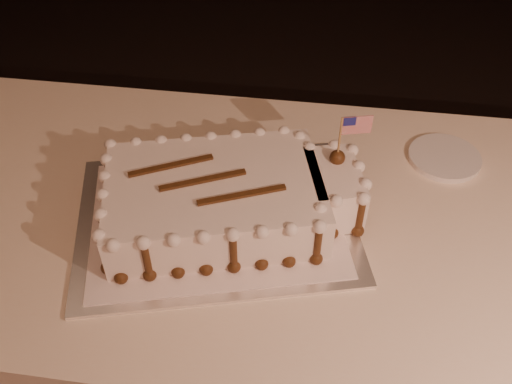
# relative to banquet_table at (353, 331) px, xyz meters

# --- Properties ---
(banquet_table) EXTENTS (2.40, 0.80, 0.75)m
(banquet_table) POSITION_rel_banquet_table_xyz_m (0.00, 0.00, 0.00)
(banquet_table) COLOR #FFE2C5
(banquet_table) RESTS_ON ground
(cake_board) EXTENTS (0.63, 0.53, 0.01)m
(cake_board) POSITION_rel_banquet_table_xyz_m (-0.31, -0.03, 0.38)
(cake_board) COLOR white
(cake_board) RESTS_ON banquet_table
(doily) EXTENTS (0.56, 0.48, 0.00)m
(doily) POSITION_rel_banquet_table_xyz_m (-0.31, -0.03, 0.38)
(doily) COLOR white
(doily) RESTS_ON cake_board
(sheet_cake) EXTENTS (0.53, 0.37, 0.20)m
(sheet_cake) POSITION_rel_banquet_table_xyz_m (-0.29, -0.02, 0.43)
(sheet_cake) COLOR white
(sheet_cake) RESTS_ON doily
(side_plate) EXTENTS (0.16, 0.16, 0.01)m
(side_plate) POSITION_rel_banquet_table_xyz_m (0.15, 0.22, 0.38)
(side_plate) COLOR white
(side_plate) RESTS_ON banquet_table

